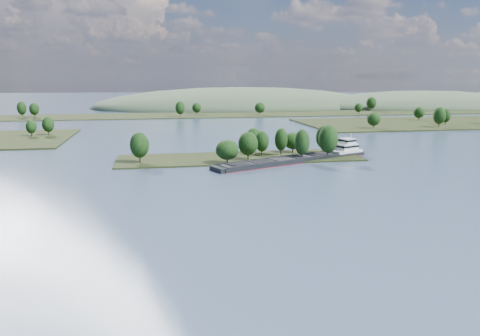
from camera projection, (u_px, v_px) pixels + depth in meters
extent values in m
plane|color=#3E526C|center=(277.00, 194.00, 136.03)|extent=(1800.00, 1800.00, 0.00)
cube|color=black|center=(239.00, 159.00, 193.91)|extent=(100.00, 30.00, 1.20)
cylinder|color=black|center=(302.00, 155.00, 187.03)|extent=(0.50, 0.50, 4.05)
ellipsoid|color=black|center=(302.00, 142.00, 186.04)|extent=(6.05, 6.05, 10.41)
cylinder|color=black|center=(254.00, 148.00, 205.55)|extent=(0.50, 0.50, 3.55)
ellipsoid|color=black|center=(254.00, 138.00, 204.68)|extent=(7.26, 7.26, 9.12)
cylinder|color=black|center=(248.00, 155.00, 187.79)|extent=(0.50, 0.50, 3.66)
ellipsoid|color=black|center=(248.00, 144.00, 186.89)|extent=(8.10, 8.10, 9.41)
cylinder|color=black|center=(262.00, 152.00, 197.42)|extent=(0.50, 0.50, 3.42)
ellipsoid|color=black|center=(262.00, 141.00, 196.58)|extent=(5.97, 5.97, 8.80)
cylinder|color=black|center=(227.00, 160.00, 179.47)|extent=(0.50, 0.50, 2.99)
ellipsoid|color=black|center=(227.00, 150.00, 178.74)|extent=(9.05, 9.05, 7.69)
cylinder|color=black|center=(140.00, 158.00, 181.01)|extent=(0.50, 0.50, 3.90)
ellipsoid|color=black|center=(139.00, 145.00, 180.06)|extent=(7.36, 7.36, 10.02)
cylinder|color=black|center=(281.00, 151.00, 198.92)|extent=(0.50, 0.50, 3.78)
ellipsoid|color=black|center=(281.00, 139.00, 197.99)|extent=(5.55, 5.55, 9.72)
cylinder|color=black|center=(323.00, 148.00, 204.43)|extent=(0.50, 0.50, 3.92)
ellipsoid|color=black|center=(323.00, 137.00, 203.46)|extent=(6.59, 6.59, 10.09)
cylinder|color=black|center=(328.00, 153.00, 191.28)|extent=(0.50, 0.50, 4.46)
ellipsoid|color=black|center=(328.00, 139.00, 190.19)|extent=(7.98, 7.98, 11.47)
cylinder|color=black|center=(293.00, 149.00, 205.41)|extent=(0.50, 0.50, 2.91)
ellipsoid|color=black|center=(293.00, 141.00, 204.69)|extent=(8.08, 8.08, 7.48)
cylinder|color=black|center=(49.00, 132.00, 264.52)|extent=(0.50, 0.50, 3.36)
ellipsoid|color=black|center=(48.00, 125.00, 263.70)|extent=(6.54, 6.54, 8.64)
cylinder|color=black|center=(32.00, 133.00, 260.25)|extent=(0.50, 0.50, 2.84)
ellipsoid|color=black|center=(31.00, 127.00, 259.55)|extent=(5.78, 5.78, 7.29)
cylinder|color=black|center=(373.00, 126.00, 298.53)|extent=(0.50, 0.50, 3.34)
ellipsoid|color=black|center=(374.00, 119.00, 297.71)|extent=(8.43, 8.43, 8.59)
cylinder|color=black|center=(439.00, 124.00, 304.24)|extent=(0.50, 0.50, 4.31)
ellipsoid|color=black|center=(440.00, 116.00, 303.18)|extent=(7.99, 7.99, 11.09)
cylinder|color=black|center=(445.00, 122.00, 318.20)|extent=(0.50, 0.50, 3.62)
ellipsoid|color=black|center=(446.00, 116.00, 317.31)|extent=(6.14, 6.14, 9.30)
cylinder|color=black|center=(419.00, 118.00, 353.47)|extent=(0.50, 0.50, 3.27)
ellipsoid|color=black|center=(419.00, 113.00, 352.67)|extent=(8.02, 8.02, 8.42)
cube|color=black|center=(193.00, 115.00, 406.12)|extent=(900.00, 60.00, 1.20)
cylinder|color=black|center=(22.00, 115.00, 380.35)|extent=(0.50, 0.50, 4.24)
ellipsoid|color=black|center=(22.00, 108.00, 379.30)|extent=(7.23, 7.23, 10.92)
cylinder|color=black|center=(358.00, 112.00, 415.03)|extent=(0.50, 0.50, 3.14)
ellipsoid|color=black|center=(358.00, 108.00, 414.26)|extent=(6.94, 6.94, 8.07)
cylinder|color=black|center=(197.00, 112.00, 410.66)|extent=(0.50, 0.50, 3.30)
ellipsoid|color=black|center=(197.00, 108.00, 409.85)|extent=(7.98, 7.98, 8.48)
cylinder|color=black|center=(371.00, 109.00, 451.76)|extent=(0.50, 0.50, 4.37)
ellipsoid|color=black|center=(371.00, 103.00, 450.68)|extent=(9.52, 9.52, 11.25)
cylinder|color=black|center=(35.00, 115.00, 378.73)|extent=(0.50, 0.50, 3.87)
ellipsoid|color=black|center=(34.00, 109.00, 377.78)|extent=(7.77, 7.77, 9.94)
cylinder|color=black|center=(260.00, 113.00, 404.49)|extent=(0.50, 0.50, 3.54)
ellipsoid|color=black|center=(260.00, 108.00, 403.62)|extent=(8.89, 8.89, 9.10)
cylinder|color=black|center=(180.00, 114.00, 384.75)|extent=(0.50, 0.50, 4.19)
ellipsoid|color=black|center=(180.00, 108.00, 383.72)|extent=(7.78, 7.78, 10.77)
ellipsoid|color=#3A4F36|center=(421.00, 107.00, 520.31)|extent=(260.00, 140.00, 36.00)
ellipsoid|color=#3A4F36|center=(240.00, 107.00, 513.35)|extent=(320.00, 160.00, 44.00)
cube|color=black|center=(295.00, 161.00, 186.79)|extent=(68.70, 36.30, 1.95)
cube|color=maroon|center=(295.00, 162.00, 186.87)|extent=(68.94, 36.54, 0.22)
cube|color=black|center=(274.00, 158.00, 186.21)|extent=(50.66, 22.15, 0.71)
cube|color=black|center=(288.00, 161.00, 179.12)|extent=(50.66, 22.15, 0.71)
cube|color=black|center=(281.00, 160.00, 182.69)|extent=(52.06, 28.45, 0.27)
cube|color=black|center=(240.00, 164.00, 171.95)|extent=(10.22, 9.85, 0.31)
cube|color=black|center=(261.00, 161.00, 177.30)|extent=(10.22, 9.85, 0.31)
cube|color=black|center=(281.00, 159.00, 182.64)|extent=(10.22, 9.85, 0.31)
cube|color=black|center=(300.00, 157.00, 187.98)|extent=(10.22, 9.85, 0.31)
cube|color=black|center=(318.00, 154.00, 193.32)|extent=(10.22, 9.85, 0.31)
cube|color=black|center=(218.00, 170.00, 167.05)|extent=(5.61, 8.39, 1.78)
cylinder|color=black|center=(220.00, 166.00, 167.30)|extent=(0.28, 0.28, 1.95)
cube|color=silver|center=(344.00, 151.00, 201.56)|extent=(16.42, 13.45, 1.07)
cube|color=silver|center=(346.00, 147.00, 201.70)|extent=(10.96, 10.04, 2.66)
cube|color=black|center=(346.00, 146.00, 201.63)|extent=(11.20, 10.27, 0.80)
cube|color=silver|center=(347.00, 141.00, 201.74)|extent=(7.00, 7.00, 1.95)
cube|color=black|center=(347.00, 140.00, 201.67)|extent=(7.23, 7.23, 0.71)
cube|color=silver|center=(347.00, 139.00, 201.53)|extent=(7.47, 7.47, 0.18)
cylinder|color=silver|center=(351.00, 136.00, 202.54)|extent=(0.23, 0.23, 2.31)
cylinder|color=black|center=(337.00, 138.00, 201.72)|extent=(0.58, 0.58, 1.07)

